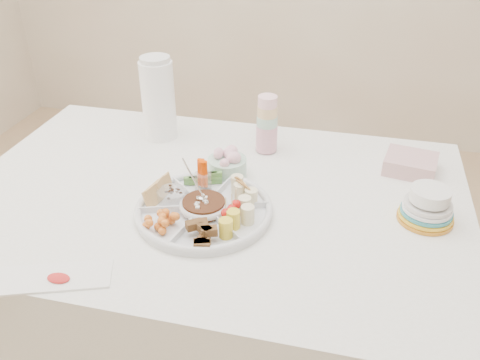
% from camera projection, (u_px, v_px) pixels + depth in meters
% --- Properties ---
extents(dining_table, '(1.52, 1.02, 0.76)m').
position_uv_depth(dining_table, '(214.00, 287.00, 1.72)').
color(dining_table, white).
rests_on(dining_table, floor).
extents(party_tray, '(0.48, 0.48, 0.04)m').
position_uv_depth(party_tray, '(204.00, 208.00, 1.42)').
color(party_tray, silver).
rests_on(party_tray, dining_table).
extents(bean_dip, '(0.15, 0.15, 0.04)m').
position_uv_depth(bean_dip, '(204.00, 206.00, 1.42)').
color(bean_dip, '#563122').
rests_on(bean_dip, party_tray).
extents(tortillas, '(0.11, 0.11, 0.05)m').
position_uv_depth(tortillas, '(242.00, 187.00, 1.47)').
color(tortillas, '#984E23').
rests_on(tortillas, party_tray).
extents(carrot_cucumber, '(0.13, 0.13, 0.09)m').
position_uv_depth(carrot_cucumber, '(203.00, 172.00, 1.51)').
color(carrot_cucumber, '#EA4300').
rests_on(carrot_cucumber, party_tray).
extents(pita_raisins, '(0.15, 0.15, 0.06)m').
position_uv_depth(pita_raisins, '(164.00, 191.00, 1.46)').
color(pita_raisins, '#E2BE75').
rests_on(pita_raisins, party_tray).
extents(cherries, '(0.13, 0.13, 0.04)m').
position_uv_depth(cherries, '(162.00, 219.00, 1.35)').
color(cherries, orange).
rests_on(cherries, party_tray).
extents(granola_chunks, '(0.14, 0.14, 0.05)m').
position_uv_depth(granola_chunks, '(205.00, 232.00, 1.31)').
color(granola_chunks, brown).
rests_on(granola_chunks, party_tray).
extents(banana_tomato, '(0.15, 0.15, 0.10)m').
position_uv_depth(banana_tomato, '(246.00, 208.00, 1.36)').
color(banana_tomato, '#F1DA6E').
rests_on(banana_tomato, party_tray).
extents(cup_stack, '(0.08, 0.08, 0.20)m').
position_uv_depth(cup_stack, '(267.00, 124.00, 1.71)').
color(cup_stack, silver).
rests_on(cup_stack, dining_table).
extents(thermos, '(0.14, 0.14, 0.30)m').
position_uv_depth(thermos, '(158.00, 97.00, 1.78)').
color(thermos, white).
rests_on(thermos, dining_table).
extents(flower_bowl, '(0.15, 0.15, 0.09)m').
position_uv_depth(flower_bowl, '(227.00, 163.00, 1.59)').
color(flower_bowl, '#99C1AA').
rests_on(flower_bowl, dining_table).
extents(napkin_stack, '(0.18, 0.16, 0.05)m').
position_uv_depth(napkin_stack, '(411.00, 164.00, 1.63)').
color(napkin_stack, '#D19EA1').
rests_on(napkin_stack, dining_table).
extents(plate_stack, '(0.16, 0.16, 0.10)m').
position_uv_depth(plate_stack, '(428.00, 205.00, 1.39)').
color(plate_stack, gold).
rests_on(plate_stack, dining_table).
extents(placemat, '(0.32, 0.20, 0.01)m').
position_uv_depth(placemat, '(48.00, 278.00, 1.21)').
color(placemat, white).
rests_on(placemat, dining_table).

